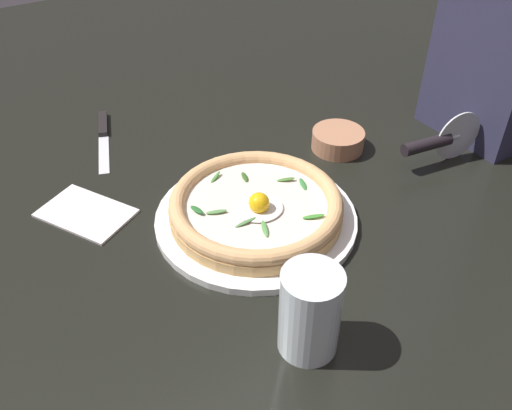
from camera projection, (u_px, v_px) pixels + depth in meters
name	position (u px, v px, depth m)	size (l,w,h in m)	color
ground_plane	(250.00, 240.00, 0.84)	(2.40, 2.40, 0.03)	black
pizza_plate	(256.00, 218.00, 0.84)	(0.31, 0.31, 0.01)	white
pizza	(256.00, 206.00, 0.83)	(0.26, 0.26, 0.05)	tan
side_bowl	(338.00, 140.00, 0.99)	(0.09, 0.09, 0.03)	#B37757
pizza_cutter	(438.00, 141.00, 0.94)	(0.16, 0.03, 0.09)	silver
table_knife	(103.00, 132.00, 1.04)	(0.08, 0.20, 0.01)	silver
drinking_glass	(309.00, 317.00, 0.64)	(0.07, 0.07, 0.12)	silver
folded_napkin	(86.00, 212.00, 0.86)	(0.14, 0.09, 0.01)	white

